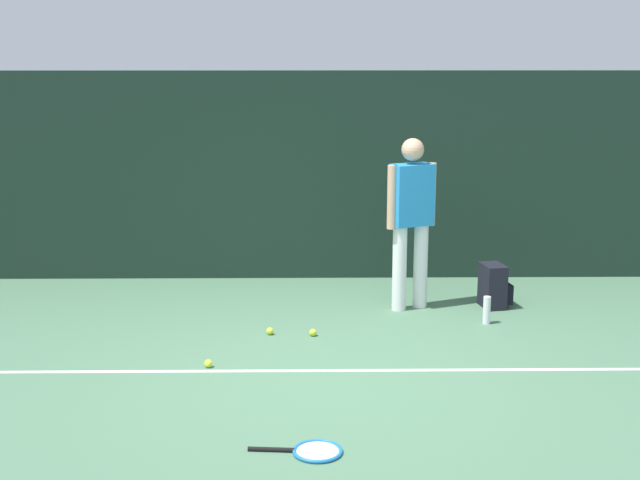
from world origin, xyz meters
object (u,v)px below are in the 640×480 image
at_px(tennis_racket, 313,451).
at_px(water_bottle, 487,310).
at_px(tennis_ball_mid_court, 313,332).
at_px(tennis_ball_far_left, 505,288).
at_px(tennis_player, 411,213).
at_px(tennis_ball_by_fence, 208,364).
at_px(tennis_ball_near_player, 270,331).
at_px(backpack, 494,287).

height_order(tennis_racket, water_bottle, water_bottle).
bearing_deg(tennis_ball_mid_court, tennis_ball_far_left, 35.16).
relative_size(tennis_player, water_bottle, 6.41).
bearing_deg(water_bottle, tennis_ball_mid_court, -168.27).
relative_size(tennis_racket, tennis_ball_by_fence, 9.46).
bearing_deg(water_bottle, tennis_ball_by_fence, -155.83).
xyz_separation_m(tennis_ball_mid_court, water_bottle, (1.64, 0.34, 0.10)).
bearing_deg(tennis_ball_by_fence, water_bottle, 24.17).
bearing_deg(water_bottle, tennis_ball_near_player, -171.66).
bearing_deg(tennis_ball_near_player, backpack, 20.83).
bearing_deg(tennis_ball_near_player, tennis_ball_by_fence, -119.46).
distance_m(tennis_player, tennis_racket, 3.45).
bearing_deg(backpack, tennis_ball_far_left, -33.76).
bearing_deg(backpack, tennis_player, 81.78).
bearing_deg(tennis_ball_far_left, tennis_ball_mid_court, -144.84).
distance_m(backpack, tennis_ball_by_fence, 3.15).
bearing_deg(tennis_racket, backpack, 64.79).
height_order(tennis_ball_mid_court, tennis_ball_far_left, same).
xyz_separation_m(tennis_ball_near_player, water_bottle, (2.03, 0.30, 0.10)).
xyz_separation_m(tennis_player, tennis_racket, (-0.98, -3.17, -0.95)).
bearing_deg(tennis_ball_mid_court, tennis_racket, -90.29).
xyz_separation_m(backpack, tennis_ball_mid_court, (-1.82, -0.88, -0.18)).
bearing_deg(tennis_ball_mid_court, tennis_ball_near_player, 173.77).
relative_size(tennis_racket, tennis_ball_far_left, 9.46).
bearing_deg(water_bottle, tennis_player, 142.53).
distance_m(tennis_ball_near_player, tennis_ball_by_fence, 0.94).
bearing_deg(tennis_ball_far_left, backpack, -113.58).
relative_size(backpack, tennis_ball_by_fence, 6.67).
distance_m(tennis_ball_far_left, water_bottle, 1.20).
relative_size(tennis_racket, tennis_ball_mid_court, 9.46).
bearing_deg(tennis_player, tennis_racket, 49.54).
distance_m(tennis_ball_near_player, water_bottle, 2.05).
distance_m(tennis_racket, backpack, 3.69).
relative_size(tennis_player, tennis_ball_far_left, 25.76).
distance_m(tennis_ball_near_player, tennis_ball_far_left, 2.84).
bearing_deg(tennis_ball_far_left, tennis_ball_by_fence, -142.59).
height_order(tennis_racket, tennis_ball_far_left, tennis_ball_far_left).
height_order(tennis_player, backpack, tennis_player).
xyz_separation_m(tennis_racket, tennis_ball_near_player, (-0.38, 2.35, 0.02)).
bearing_deg(tennis_racket, tennis_ball_near_player, 103.76).
bearing_deg(tennis_ball_by_fence, tennis_ball_near_player, 60.54).
height_order(backpack, water_bottle, backpack).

